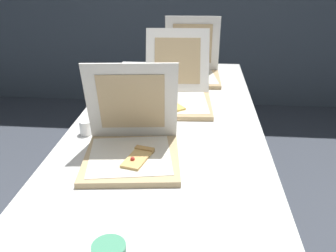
% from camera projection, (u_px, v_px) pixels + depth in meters
% --- Properties ---
extents(table, '(0.85, 2.17, 0.75)m').
position_uv_depth(table, '(167.00, 133.00, 1.67)').
color(table, silver).
rests_on(table, ground).
extents(pizza_box_front, '(0.38, 0.39, 0.35)m').
position_uv_depth(pizza_box_front, '(132.00, 146.00, 1.33)').
color(pizza_box_front, tan).
rests_on(pizza_box_front, table).
extents(pizza_box_middle, '(0.37, 0.50, 0.35)m').
position_uv_depth(pizza_box_middle, '(177.00, 94.00, 1.85)').
color(pizza_box_middle, tan).
rests_on(pizza_box_middle, table).
extents(pizza_box_back, '(0.36, 0.36, 0.37)m').
position_uv_depth(pizza_box_back, '(192.00, 70.00, 2.25)').
color(pizza_box_back, tan).
rests_on(pizza_box_back, table).
extents(cup_white_far, '(0.06, 0.06, 0.06)m').
position_uv_depth(cup_white_far, '(132.00, 89.00, 1.99)').
color(cup_white_far, white).
rests_on(cup_white_far, table).
extents(cup_white_near_center, '(0.06, 0.06, 0.06)m').
position_uv_depth(cup_white_near_center, '(86.00, 128.00, 1.53)').
color(cup_white_near_center, white).
rests_on(cup_white_near_center, table).
extents(cup_white_mid, '(0.06, 0.06, 0.06)m').
position_uv_depth(cup_white_mid, '(104.00, 113.00, 1.68)').
color(cup_white_mid, white).
rests_on(cup_white_mid, table).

